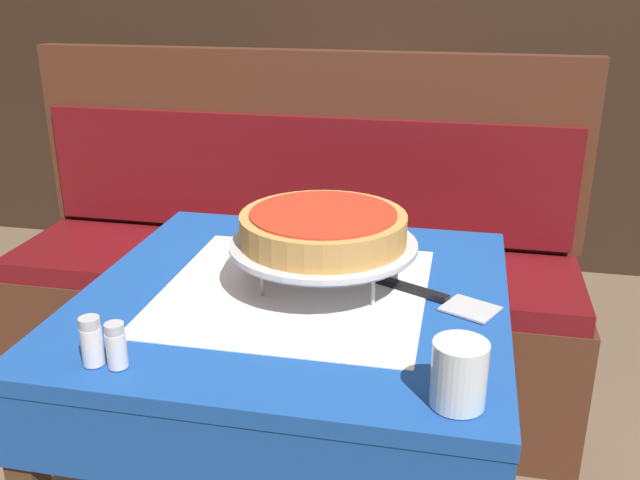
% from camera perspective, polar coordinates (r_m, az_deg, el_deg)
% --- Properties ---
extents(dining_table_front, '(0.81, 0.81, 0.73)m').
position_cam_1_polar(dining_table_front, '(1.42, -1.98, -7.72)').
color(dining_table_front, '#194799').
rests_on(dining_table_front, ground_plane).
extents(dining_table_rear, '(0.67, 0.67, 0.72)m').
position_cam_1_polar(dining_table_rear, '(2.83, 1.90, 6.59)').
color(dining_table_rear, red).
rests_on(dining_table_rear, ground_plane).
extents(booth_bench, '(1.72, 0.48, 1.08)m').
position_cam_1_polar(booth_bench, '(2.23, -2.25, -5.04)').
color(booth_bench, '#4C2819').
rests_on(booth_bench, ground_plane).
extents(pizza_pan_stand, '(0.36, 0.36, 0.09)m').
position_cam_1_polar(pizza_pan_stand, '(1.36, 0.26, -0.54)').
color(pizza_pan_stand, '#ADADB2').
rests_on(pizza_pan_stand, dining_table_front).
extents(deep_dish_pizza, '(0.32, 0.32, 0.06)m').
position_cam_1_polar(deep_dish_pizza, '(1.34, 0.26, 1.03)').
color(deep_dish_pizza, '#C68E47').
rests_on(deep_dish_pizza, pizza_pan_stand).
extents(pizza_server, '(0.27, 0.17, 0.01)m').
position_cam_1_polar(pizza_server, '(1.36, 8.71, -4.36)').
color(pizza_server, '#BCBCC1').
rests_on(pizza_server, dining_table_front).
extents(water_glass_near, '(0.08, 0.08, 0.10)m').
position_cam_1_polar(water_glass_near, '(1.03, 11.06, -10.46)').
color(water_glass_near, silver).
rests_on(water_glass_near, dining_table_front).
extents(salt_shaker, '(0.03, 0.03, 0.08)m').
position_cam_1_polar(salt_shaker, '(1.17, -17.81, -7.72)').
color(salt_shaker, silver).
rests_on(salt_shaker, dining_table_front).
extents(pepper_shaker, '(0.03, 0.03, 0.07)m').
position_cam_1_polar(pepper_shaker, '(1.15, -15.99, -8.12)').
color(pepper_shaker, silver).
rests_on(pepper_shaker, dining_table_front).
extents(condiment_caddy, '(0.11, 0.11, 0.15)m').
position_cam_1_polar(condiment_caddy, '(2.78, 2.61, 9.64)').
color(condiment_caddy, black).
rests_on(condiment_caddy, dining_table_rear).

